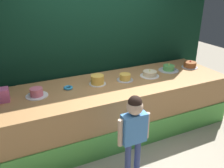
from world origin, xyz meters
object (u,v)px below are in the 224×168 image
cake_center_right (150,74)px  cake_left (97,80)px  child_figure (134,126)px  cake_far_left (37,93)px  cake_far_right (190,65)px  cake_center_left (125,77)px  cake_right (169,68)px  donut (68,88)px  pink_box (0,95)px

cake_center_right → cake_left: bearing=176.4°
child_figure → cake_far_left: (-0.93, 1.05, 0.17)m
child_figure → cake_far_right: (1.80, 1.08, 0.17)m
cake_center_left → cake_center_right: (0.45, -0.02, -0.01)m
child_figure → cake_right: bearing=39.7°
cake_center_left → cake_far_right: bearing=1.8°
donut → cake_far_right: size_ratio=0.46×
pink_box → donut: bearing=1.1°
cake_far_right → cake_right: bearing=176.2°
child_figure → cake_center_left: 1.14m
pink_box → cake_far_left: (0.45, -0.03, -0.04)m
donut → pink_box: bearing=-178.9°
cake_left → cake_center_left: size_ratio=0.98×
donut → cake_left: 0.46m
pink_box → cake_far_left: bearing=-4.1°
donut → cake_center_left: 0.91m
cake_far_left → cake_right: (2.27, 0.06, -0.01)m
cake_far_left → cake_left: (0.91, 0.03, 0.02)m
child_figure → cake_right: 1.75m
cake_right → pink_box: bearing=-179.4°
cake_far_left → cake_far_right: bearing=0.6°
pink_box → cake_left: 1.36m
donut → cake_right: (1.81, 0.01, 0.02)m
cake_right → child_figure: bearing=-140.3°
cake_far_right → pink_box: bearing=180.0°
cake_center_right → cake_right: size_ratio=0.90×
cake_center_left → cake_right: size_ratio=0.75×
donut → cake_center_right: cake_center_right is taller
cake_center_right → child_figure: bearing=-130.9°
cake_left → cake_far_right: 1.82m
child_figure → cake_left: child_figure is taller
child_figure → cake_far_left: 1.41m
cake_center_right → donut: bearing=176.8°
cake_center_right → cake_center_left: bearing=178.0°
cake_left → cake_center_right: 0.91m
donut → cake_far_right: 2.27m
cake_center_left → cake_right: 0.91m
cake_center_left → cake_right: bearing=4.5°
cake_far_right → child_figure: bearing=-148.9°
cake_left → cake_far_right: bearing=-0.0°
pink_box → donut: 0.91m
child_figure → cake_left: (-0.02, 1.08, 0.19)m
cake_far_left → cake_center_left: cake_far_left is taller
donut → cake_far_right: cake_far_right is taller
donut → cake_center_left: cake_center_left is taller
cake_far_left → cake_far_right: (2.72, 0.03, -0.00)m
pink_box → cake_right: 2.72m
cake_far_left → cake_center_left: 1.36m
child_figure → cake_right: size_ratio=3.11×
cake_center_left → pink_box: bearing=178.6°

